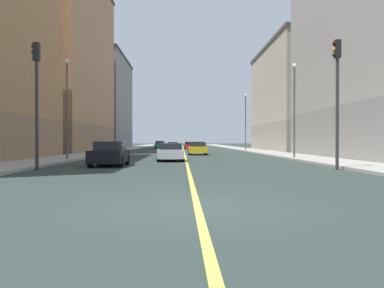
% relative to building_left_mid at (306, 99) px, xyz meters
% --- Properties ---
extents(ground_plane, '(400.00, 400.00, 0.00)m').
position_rel_building_left_mid_xyz_m(ground_plane, '(-17.19, -48.46, -7.35)').
color(ground_plane, '#293632').
rests_on(ground_plane, ground).
extents(sidewalk_left, '(3.55, 168.00, 0.15)m').
position_rel_building_left_mid_xyz_m(sidewalk_left, '(-7.56, 0.54, -7.28)').
color(sidewalk_left, '#9E9B93').
rests_on(sidewalk_left, ground).
extents(sidewalk_right, '(3.55, 168.00, 0.15)m').
position_rel_building_left_mid_xyz_m(sidewalk_right, '(-26.82, 0.54, -7.28)').
color(sidewalk_right, '#9E9B93').
rests_on(sidewalk_right, ground).
extents(lane_center_stripe, '(0.16, 154.00, 0.01)m').
position_rel_building_left_mid_xyz_m(lane_center_stripe, '(-17.19, 0.54, -7.34)').
color(lane_center_stripe, '#E5D14C').
rests_on(lane_center_stripe, ground).
extents(building_left_mid, '(11.86, 23.62, 14.69)m').
position_rel_building_left_mid_xyz_m(building_left_mid, '(0.00, 0.00, 0.00)').
color(building_left_mid, '#9D9688').
rests_on(building_left_mid, ground).
extents(building_right_midblock, '(11.86, 26.29, 23.95)m').
position_rel_building_left_mid_xyz_m(building_right_midblock, '(-34.38, -2.39, 4.63)').
color(building_right_midblock, '#8F6B4F').
rests_on(building_right_midblock, ground).
extents(building_right_distant, '(11.86, 23.80, 17.89)m').
position_rel_building_left_mid_xyz_m(building_right_distant, '(-34.38, 24.54, 1.60)').
color(building_right_distant, slate).
rests_on(building_right_distant, ground).
extents(traffic_light_left_near, '(0.40, 0.32, 6.49)m').
position_rel_building_left_mid_xyz_m(traffic_light_left_near, '(-9.75, -37.09, -3.19)').
color(traffic_light_left_near, '#2D2D2D').
rests_on(traffic_light_left_near, ground).
extents(traffic_light_right_near, '(0.40, 0.32, 6.27)m').
position_rel_building_left_mid_xyz_m(traffic_light_right_near, '(-24.66, -37.09, -3.31)').
color(traffic_light_right_near, '#2D2D2D').
rests_on(traffic_light_right_near, ground).
extents(street_lamp_left_near, '(0.36, 0.36, 7.32)m').
position_rel_building_left_mid_xyz_m(street_lamp_left_near, '(-8.73, -25.58, -2.78)').
color(street_lamp_left_near, '#4C4C51').
rests_on(street_lamp_left_near, ground).
extents(street_lamp_right_near, '(0.36, 0.36, 7.12)m').
position_rel_building_left_mid_xyz_m(street_lamp_right_near, '(-25.65, -28.06, -2.89)').
color(street_lamp_right_near, '#4C4C51').
rests_on(street_lamp_right_near, ground).
extents(street_lamp_left_far, '(0.36, 0.36, 7.71)m').
position_rel_building_left_mid_xyz_m(street_lamp_left_far, '(-8.73, -1.11, -2.57)').
color(street_lamp_left_far, '#4C4C51').
rests_on(street_lamp_left_far, ground).
extents(car_silver, '(1.98, 4.39, 1.27)m').
position_rel_building_left_mid_xyz_m(car_silver, '(-18.34, -27.94, -6.72)').
color(car_silver, silver).
rests_on(car_silver, ground).
extents(car_yellow, '(1.93, 4.17, 1.30)m').
position_rel_building_left_mid_xyz_m(car_yellow, '(-15.88, -15.15, -6.71)').
color(car_yellow, gold).
rests_on(car_yellow, ground).
extents(car_green, '(1.91, 4.35, 1.39)m').
position_rel_building_left_mid_xyz_m(car_green, '(-21.52, 20.08, -6.68)').
color(car_green, '#1E6B38').
rests_on(car_green, ground).
extents(car_black, '(1.91, 4.10, 1.41)m').
position_rel_building_left_mid_xyz_m(car_black, '(-21.67, -33.67, -6.67)').
color(car_black, black).
rests_on(car_black, ground).
extents(car_white, '(1.82, 4.08, 1.23)m').
position_rel_building_left_mid_xyz_m(car_white, '(-18.86, 8.24, -6.74)').
color(car_white, white).
rests_on(car_white, ground).
extents(car_red, '(1.97, 4.05, 1.25)m').
position_rel_building_left_mid_xyz_m(car_red, '(-16.08, 14.83, -6.73)').
color(car_red, red).
rests_on(car_red, ground).
extents(car_maroon, '(1.80, 3.98, 1.31)m').
position_rel_building_left_mid_xyz_m(car_maroon, '(-15.42, -3.76, -6.71)').
color(car_maroon, maroon).
rests_on(car_maroon, ground).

